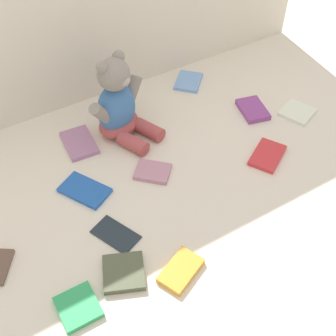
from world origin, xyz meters
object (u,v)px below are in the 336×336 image
at_px(book_case_4, 297,112).
at_px(book_case_12, 188,81).
at_px(book_case_2, 124,272).
at_px(book_case_9, 78,307).
at_px(book_case_7, 267,155).
at_px(book_case_8, 181,271).
at_px(book_case_11, 116,234).
at_px(book_case_6, 85,190).
at_px(book_case_5, 79,143).
at_px(teddy_bear, 119,106).
at_px(book_case_10, 253,109).
at_px(book_case_1, 151,172).

xyz_separation_m(book_case_4, book_case_12, (-0.21, 0.32, 0.00)).
bearing_deg(book_case_2, book_case_12, 159.30).
bearing_deg(book_case_9, book_case_7, -166.16).
distance_m(book_case_2, book_case_8, 0.13).
height_order(book_case_9, book_case_11, book_case_9).
bearing_deg(book_case_11, book_case_9, -163.00).
relative_size(book_case_6, book_case_11, 1.13).
xyz_separation_m(book_case_5, book_case_11, (-0.05, -0.36, -0.00)).
height_order(book_case_11, book_case_12, book_case_12).
distance_m(book_case_2, book_case_7, 0.56).
height_order(teddy_bear, book_case_10, teddy_bear).
bearing_deg(book_case_12, book_case_7, -44.54).
distance_m(book_case_1, book_case_8, 0.33).
distance_m(book_case_5, book_case_7, 0.57).
xyz_separation_m(book_case_6, book_case_11, (0.01, -0.17, -0.00)).
xyz_separation_m(book_case_7, book_case_11, (-0.51, -0.02, -0.00)).
relative_size(teddy_bear, book_case_1, 2.72).
relative_size(book_case_4, book_case_5, 0.74).
bearing_deg(book_case_10, book_case_9, -141.86).
height_order(book_case_1, book_case_10, book_case_10).
bearing_deg(book_case_1, book_case_10, -36.45).
xyz_separation_m(book_case_2, book_case_10, (0.64, 0.32, 0.00)).
relative_size(book_case_7, book_case_9, 1.30).
bearing_deg(book_case_11, book_case_7, -21.21).
relative_size(book_case_1, book_case_8, 0.89).
relative_size(book_case_4, book_case_11, 0.83).
xyz_separation_m(book_case_5, book_case_10, (0.55, -0.15, 0.00)).
distance_m(book_case_4, book_case_6, 0.73).
bearing_deg(book_case_8, book_case_1, 138.93).
height_order(book_case_8, book_case_11, book_case_8).
relative_size(book_case_7, book_case_11, 1.02).
relative_size(book_case_4, book_case_8, 0.89).
height_order(book_case_2, book_case_6, book_case_2).
distance_m(book_case_2, book_case_9, 0.13).
xyz_separation_m(book_case_6, book_case_10, (0.61, 0.04, 0.00)).
height_order(book_case_1, book_case_4, book_case_1).
height_order(book_case_6, book_case_9, book_case_9).
height_order(book_case_1, book_case_2, book_case_2).
relative_size(book_case_2, book_case_6, 0.74).
height_order(book_case_8, book_case_10, book_case_10).
bearing_deg(book_case_1, book_case_2, -176.95).
xyz_separation_m(book_case_9, book_case_11, (0.16, 0.14, -0.00)).
distance_m(teddy_bear, book_case_5, 0.17).
relative_size(teddy_bear, book_case_6, 2.00).
bearing_deg(book_case_6, book_case_5, 42.23).
bearing_deg(book_case_6, book_case_4, -32.81).
relative_size(teddy_bear, book_case_5, 2.02).
bearing_deg(book_case_4, book_case_1, 157.84).
relative_size(book_case_1, book_case_11, 0.83).
xyz_separation_m(book_case_1, book_case_5, (-0.13, 0.22, 0.00)).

